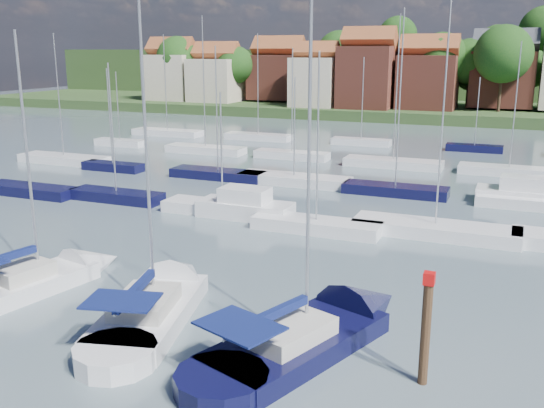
% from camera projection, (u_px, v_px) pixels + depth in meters
% --- Properties ---
extents(ground, '(260.00, 260.00, 0.00)m').
position_uv_depth(ground, '(377.00, 173.00, 60.51)').
color(ground, '#495863').
rests_on(ground, ground).
extents(sailboat_left, '(4.75, 10.58, 13.99)m').
position_uv_depth(sailboat_left, '(51.00, 278.00, 31.73)').
color(sailboat_left, silver).
rests_on(sailboat_left, ground).
extents(sailboat_centre, '(6.21, 12.96, 16.97)m').
position_uv_depth(sailboat_centre, '(162.00, 300.00, 28.95)').
color(sailboat_centre, silver).
rests_on(sailboat_centre, ground).
extents(sailboat_navy, '(7.79, 13.54, 18.13)m').
position_uv_depth(sailboat_navy, '(324.00, 330.00, 25.86)').
color(sailboat_navy, black).
rests_on(sailboat_navy, ground).
extents(timber_piling, '(0.40, 0.40, 6.60)m').
position_uv_depth(timber_piling, '(424.00, 352.00, 22.10)').
color(timber_piling, '#4C331E').
rests_on(timber_piling, ground).
extents(buoy_e, '(0.49, 0.49, 0.49)m').
position_uv_depth(buoy_e, '(320.00, 311.00, 28.56)').
color(buoy_e, '#D85914').
rests_on(buoy_e, ground).
extents(marina_field, '(79.62, 41.41, 15.93)m').
position_uv_depth(marina_field, '(386.00, 180.00, 55.36)').
color(marina_field, silver).
rests_on(marina_field, ground).
extents(far_shore_town, '(212.46, 90.00, 22.27)m').
position_uv_depth(far_shore_town, '(476.00, 82.00, 141.59)').
color(far_shore_town, '#344D26').
rests_on(far_shore_town, ground).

